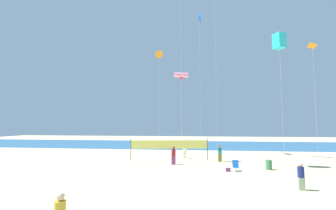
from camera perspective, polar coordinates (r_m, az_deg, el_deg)
The scene contains 15 objects.
ground_plane at distance 17.41m, azimuth -1.16°, elevation -17.83°, with size 120.00×120.00×0.00m, color #D1BC89.
ocean_band at distance 45.93m, azimuth 4.28°, elevation -9.71°, with size 120.00×20.00×0.01m, color #28608C.
beachgoer_maroon_shirt at distance 23.13m, azimuth 1.37°, elevation -12.18°, with size 0.41×0.41×1.79m.
beachgoer_navy_shirt at distance 16.50m, azimuth 30.03°, elevation -14.78°, with size 0.38×0.38×1.65m.
beachgoer_teal_shirt at distance 25.50m, azimuth 12.70°, elevation -11.48°, with size 0.39×0.39×1.71m.
beachgoer_white_shirt at distance 27.12m, azimuth 4.19°, elevation -11.04°, with size 0.42×0.42×1.83m.
folding_beach_chair at distance 20.93m, azimuth 16.40°, elevation -14.13°, with size 0.52×0.65×0.89m.
trash_barrel at distance 22.45m, azimuth 23.66°, elevation -13.39°, with size 0.54×0.54×0.84m, color #3F7F4C.
volleyball_net at distance 25.66m, azimuth 0.35°, elevation -9.93°, with size 8.37×1.51×2.40m.
beach_handbag at distance 20.52m, azimuth 14.64°, elevation -15.23°, with size 0.40×0.20×0.32m, color #7A3872.
kite_orange_delta at distance 32.93m, azimuth -2.11°, elevation 12.25°, with size 1.20×0.66×14.19m.
kite_cyan_box at distance 21.83m, azimuth 25.79°, elevation 14.02°, with size 1.06×1.06×11.43m.
kite_pink_tube at distance 25.63m, azimuth 3.30°, elevation 7.33°, with size 1.58×0.87×9.62m.
kite_orange_diamond at distance 26.65m, azimuth 32.13°, elevation 12.12°, with size 0.93×0.93×11.73m.
kite_blue_delta at distance 35.58m, azimuth 7.74°, elevation 20.71°, with size 0.43×1.73×20.12m.
Camera 1 is at (2.51, -16.78, 3.91)m, focal length 24.65 mm.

